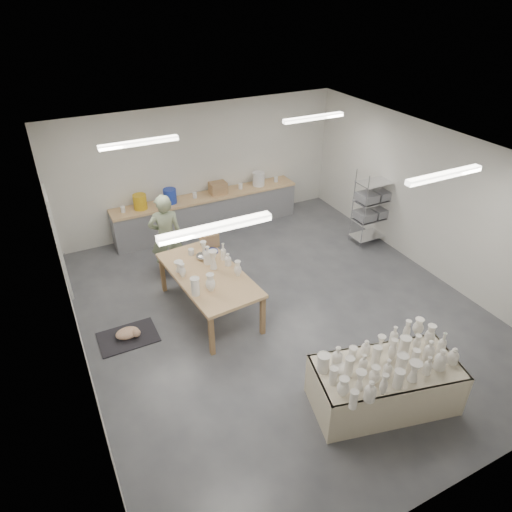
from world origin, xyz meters
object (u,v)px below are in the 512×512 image
drying_table (385,382)px  potter (166,236)px  work_table (208,270)px  red_stool (165,257)px

drying_table → potter: size_ratio=1.23×
work_table → red_stool: size_ratio=5.60×
work_table → red_stool: work_table is taller
drying_table → work_table: work_table is taller
work_table → potter: bearing=98.4°
potter → work_table: bearing=114.1°
drying_table → potter: (-1.75, 4.72, 0.49)m
potter → red_stool: potter is taller
work_table → potter: size_ratio=1.28×
potter → red_stool: size_ratio=4.36×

